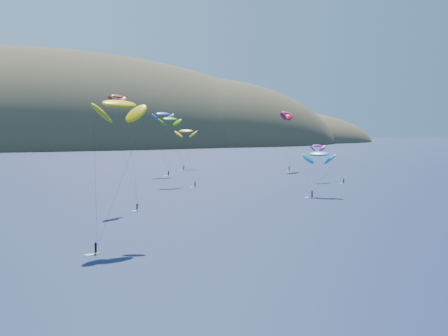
% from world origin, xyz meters
% --- Properties ---
extents(island, '(730.00, 300.00, 210.00)m').
position_xyz_m(island, '(39.40, 562.36, -10.74)').
color(island, '#3D3526').
rests_on(island, ground).
extents(kitesurfer_2, '(12.44, 13.09, 25.67)m').
position_xyz_m(kitesurfer_2, '(-29.58, 43.66, 22.83)').
color(kitesurfer_2, '#9BE018').
rests_on(kitesurfer_2, ground).
extents(kitesurfer_3, '(9.03, 12.91, 23.52)m').
position_xyz_m(kitesurfer_3, '(11.09, 133.96, 21.36)').
color(kitesurfer_3, '#9BE018').
rests_on(kitesurfer_3, ground).
extents(kitesurfer_4, '(8.99, 6.97, 26.19)m').
position_xyz_m(kitesurfer_4, '(21.57, 171.97, 23.72)').
color(kitesurfer_4, '#9BE018').
rests_on(kitesurfer_4, ground).
extents(kitesurfer_5, '(9.99, 9.41, 13.99)m').
position_xyz_m(kitesurfer_5, '(37.86, 87.45, 11.50)').
color(kitesurfer_5, '#9BE018').
rests_on(kitesurfer_5, ground).
extents(kitesurfer_6, '(7.94, 11.85, 14.10)m').
position_xyz_m(kitesurfer_6, '(61.33, 124.39, 12.31)').
color(kitesurfer_6, '#9BE018').
rests_on(kitesurfer_6, ground).
extents(kitesurfer_8, '(11.38, 10.70, 27.66)m').
position_xyz_m(kitesurfer_8, '(78.30, 175.22, 24.65)').
color(kitesurfer_8, '#9BE018').
rests_on(kitesurfer_8, ground).
extents(kitesurfer_9, '(6.99, 8.60, 27.77)m').
position_xyz_m(kitesurfer_9, '(-19.42, 83.75, 25.90)').
color(kitesurfer_9, '#9BE018').
rests_on(kitesurfer_9, ground).
extents(kitesurfer_11, '(11.43, 16.06, 19.50)m').
position_xyz_m(kitesurfer_11, '(43.39, 204.25, 16.79)').
color(kitesurfer_11, '#9BE018').
rests_on(kitesurfer_11, ground).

